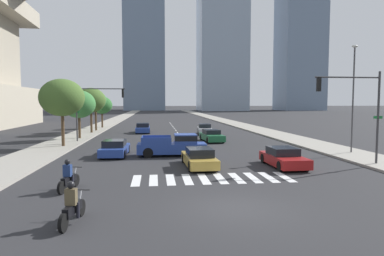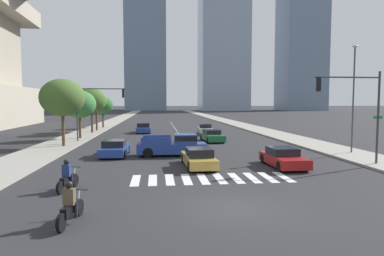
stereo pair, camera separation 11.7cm
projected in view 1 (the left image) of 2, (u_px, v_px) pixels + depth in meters
ground_plane at (234, 208)px, 13.19m from camera, size 800.00×800.00×0.00m
sidewalk_east at (273, 134)px, 44.24m from camera, size 4.00×260.00×0.15m
sidewalk_west at (80, 135)px, 41.59m from camera, size 4.00×260.00×0.15m
crosswalk_near at (212, 179)px, 18.34m from camera, size 8.55×2.64×0.01m
lane_divider_center at (178, 133)px, 46.10m from camera, size 0.14×50.00×0.01m
motorcycle_lead at (72, 207)px, 11.48m from camera, size 0.70×2.18×1.49m
motorcycle_trailing at (69, 178)px, 15.85m from camera, size 0.76×2.06×1.49m
pickup_truck at (175, 145)px, 26.19m from camera, size 5.29×2.03×1.67m
sedan_silver_0 at (205, 129)px, 43.98m from camera, size 2.04×4.49×1.34m
sedan_red_1 at (284, 158)px, 21.76m from camera, size 1.95×4.34×1.22m
sedan_blue_2 at (143, 128)px, 46.09m from camera, size 1.98×4.72×1.32m
sedan_blue_3 at (115, 148)px, 26.13m from camera, size 2.01×4.40×1.25m
sedan_green_4 at (212, 136)px, 35.83m from camera, size 2.14×4.62×1.25m
sedan_gold_5 at (199, 158)px, 21.66m from camera, size 1.94×4.63×1.24m
traffic_signal_near at (355, 101)px, 21.69m from camera, size 4.63×0.28×5.95m
traffic_signal_far at (95, 102)px, 34.80m from camera, size 5.23×0.28×5.76m
street_lamp_east at (353, 91)px, 26.72m from camera, size 0.50×0.24×8.44m
street_tree_nearest at (62, 98)px, 30.71m from camera, size 3.98×3.98×6.10m
street_tree_second at (79, 104)px, 37.53m from camera, size 3.61×3.61×5.32m
street_tree_third at (91, 100)px, 44.59m from camera, size 3.80×3.80×5.89m
street_tree_fourth at (95, 100)px, 48.06m from camera, size 3.06×3.06×5.58m
street_tree_fifth at (102, 105)px, 53.87m from camera, size 3.24×3.24×4.91m
office_tower_left_skyline at (144, 23)px, 184.59m from camera, size 21.34×28.77×95.96m
office_tower_center_skyline at (222, 39)px, 172.02m from camera, size 23.63×21.72×73.66m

